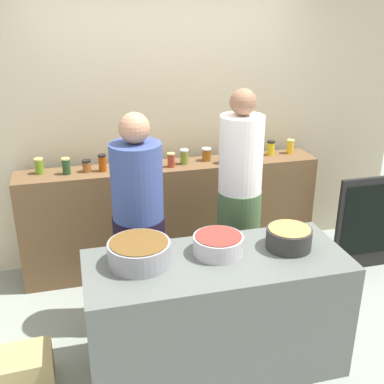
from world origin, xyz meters
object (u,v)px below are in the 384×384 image
at_px(preserve_jar_11, 253,154).
at_px(cook_in_cap, 239,210).
at_px(preserve_jar_1, 66,166).
at_px(preserve_jar_2, 87,166).
at_px(preserve_jar_7, 184,157).
at_px(cooking_pot_right, 289,238).
at_px(cook_with_tongs, 139,236).
at_px(preserve_jar_8, 206,154).
at_px(cooking_pot_center, 218,244).
at_px(preserve_jar_4, 133,158).
at_px(preserve_jar_3, 102,163).
at_px(cooking_pot_left, 139,253).
at_px(chalkboard_sign, 366,224).
at_px(preserve_jar_5, 148,160).
at_px(bread_crate, 20,372).
at_px(preserve_jar_0, 39,166).
at_px(preserve_jar_6, 171,160).
at_px(preserve_jar_12, 271,148).
at_px(preserve_jar_13, 290,146).
at_px(preserve_jar_9, 223,158).
at_px(preserve_jar_10, 234,156).

relative_size(preserve_jar_11, cook_in_cap, 0.06).
height_order(preserve_jar_1, preserve_jar_2, preserve_jar_1).
relative_size(preserve_jar_7, cooking_pot_right, 0.45).
height_order(cook_with_tongs, cook_in_cap, cook_in_cap).
relative_size(preserve_jar_8, cooking_pot_center, 0.36).
relative_size(preserve_jar_1, preserve_jar_7, 1.04).
distance_m(preserve_jar_4, preserve_jar_8, 0.67).
bearing_deg(preserve_jar_8, preserve_jar_3, -176.63).
distance_m(preserve_jar_8, cook_in_cap, 0.74).
bearing_deg(cooking_pot_left, preserve_jar_8, 58.73).
bearing_deg(preserve_jar_11, chalkboard_sign, -25.53).
height_order(preserve_jar_7, cook_with_tongs, cook_with_tongs).
bearing_deg(preserve_jar_11, preserve_jar_5, 179.71).
xyz_separation_m(preserve_jar_5, bread_crate, (-1.09, -1.26, -0.95)).
bearing_deg(preserve_jar_0, preserve_jar_1, -17.31).
relative_size(preserve_jar_6, cook_with_tongs, 0.07).
relative_size(preserve_jar_0, preserve_jar_5, 0.94).
bearing_deg(preserve_jar_12, cooking_pot_center, -124.51).
bearing_deg(cook_in_cap, preserve_jar_1, 154.19).
bearing_deg(preserve_jar_5, cooking_pot_center, -79.48).
bearing_deg(bread_crate, preserve_jar_3, 61.52).
bearing_deg(cook_in_cap, preserve_jar_6, 125.34).
height_order(cooking_pot_center, chalkboard_sign, cooking_pot_center).
bearing_deg(preserve_jar_8, preserve_jar_0, 179.36).
bearing_deg(preserve_jar_13, cooking_pot_left, -140.33).
relative_size(preserve_jar_6, preserve_jar_9, 1.20).
xyz_separation_m(preserve_jar_5, cooking_pot_left, (-0.28, -1.28, -0.17)).
distance_m(preserve_jar_11, preserve_jar_12, 0.24).
relative_size(preserve_jar_9, preserve_jar_13, 0.79).
height_order(preserve_jar_13, cooking_pot_right, preserve_jar_13).
height_order(preserve_jar_7, cooking_pot_right, preserve_jar_7).
relative_size(cooking_pot_left, cooking_pot_center, 1.20).
height_order(preserve_jar_5, cook_in_cap, cook_in_cap).
relative_size(preserve_jar_2, cooking_pot_right, 0.34).
xyz_separation_m(cook_with_tongs, cook_in_cap, (0.83, 0.14, 0.05)).
distance_m(preserve_jar_12, preserve_jar_13, 0.20).
height_order(preserve_jar_1, cooking_pot_left, preserve_jar_1).
xyz_separation_m(preserve_jar_9, chalkboard_sign, (1.26, -0.43, -0.61)).
xyz_separation_m(preserve_jar_7, cook_with_tongs, (-0.54, -0.79, -0.32)).
bearing_deg(preserve_jar_8, preserve_jar_11, -11.40).
bearing_deg(cook_in_cap, preserve_jar_4, 136.81).
bearing_deg(preserve_jar_9, preserve_jar_3, 177.03).
xyz_separation_m(preserve_jar_12, bread_crate, (-2.27, -1.36, -0.95)).
distance_m(preserve_jar_9, preserve_jar_10, 0.12).
bearing_deg(preserve_jar_2, preserve_jar_12, 1.73).
xyz_separation_m(preserve_jar_2, preserve_jar_10, (1.31, -0.04, 0.00)).
xyz_separation_m(preserve_jar_11, cooking_pot_left, (-1.25, -1.28, -0.16)).
height_order(preserve_jar_10, preserve_jar_11, preserve_jar_11).
height_order(preserve_jar_5, preserve_jar_7, preserve_jar_5).
height_order(preserve_jar_6, cook_with_tongs, cook_with_tongs).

